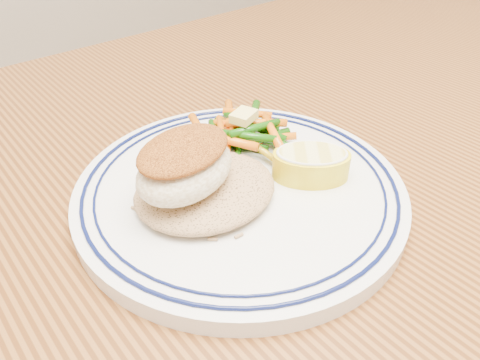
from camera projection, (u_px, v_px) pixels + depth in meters
name	position (u px, v px, depth m)	size (l,w,h in m)	color
dining_table	(242.00, 310.00, 0.42)	(1.50, 0.90, 0.75)	#532B10
plate	(240.00, 190.00, 0.39)	(0.27, 0.27, 0.02)	silver
rice_pilaf	(205.00, 186.00, 0.37)	(0.12, 0.10, 0.02)	#A07A50
fish_fillet	(185.00, 164.00, 0.35)	(0.10, 0.08, 0.04)	beige
vegetable_pile	(241.00, 133.00, 0.43)	(0.09, 0.11, 0.03)	#154F09
butter_pat	(244.00, 116.00, 0.41)	(0.02, 0.02, 0.01)	#F9E479
lemon_wedge	(311.00, 163.00, 0.39)	(0.08, 0.08, 0.03)	yellow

